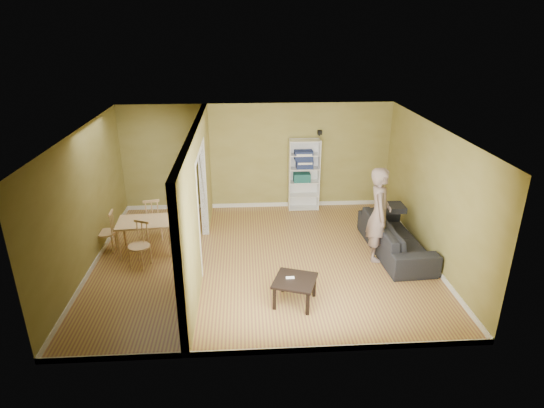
# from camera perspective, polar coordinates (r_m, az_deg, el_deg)

# --- Properties ---
(room_shell) EXTENTS (6.50, 6.50, 6.50)m
(room_shell) POSITION_cam_1_polar(r_m,az_deg,el_deg) (8.49, -1.26, 0.71)
(room_shell) COLOR #B09242
(room_shell) RESTS_ON ground
(partition) EXTENTS (0.22, 5.50, 2.60)m
(partition) POSITION_cam_1_polar(r_m,az_deg,el_deg) (8.53, -9.34, 0.51)
(partition) COLOR #9E9653
(partition) RESTS_ON ground
(wall_speaker) EXTENTS (0.10, 0.10, 0.10)m
(wall_speaker) POSITION_cam_1_polar(r_m,az_deg,el_deg) (11.03, 6.00, 8.92)
(wall_speaker) COLOR black
(wall_speaker) RESTS_ON room_shell
(sofa) EXTENTS (2.35, 1.11, 0.87)m
(sofa) POSITION_cam_1_polar(r_m,az_deg,el_deg) (9.47, 15.32, -3.45)
(sofa) COLOR black
(sofa) RESTS_ON ground
(person) EXTENTS (0.91, 0.78, 2.19)m
(person) POSITION_cam_1_polar(r_m,az_deg,el_deg) (8.89, 13.37, -0.30)
(person) COLOR slate
(person) RESTS_ON ground
(bookshelf) EXTENTS (0.74, 0.33, 1.77)m
(bookshelf) POSITION_cam_1_polar(r_m,az_deg,el_deg) (11.16, 4.01, 3.72)
(bookshelf) COLOR white
(bookshelf) RESTS_ON ground
(paper_box_teal) EXTENTS (0.40, 0.26, 0.21)m
(paper_box_teal) POSITION_cam_1_polar(r_m,az_deg,el_deg) (11.13, 3.76, 3.36)
(paper_box_teal) COLOR #107B60
(paper_box_teal) RESTS_ON bookshelf
(paper_box_navy_b) EXTENTS (0.40, 0.26, 0.21)m
(paper_box_navy_b) POSITION_cam_1_polar(r_m,az_deg,el_deg) (11.03, 4.10, 5.06)
(paper_box_navy_b) COLOR navy
(paper_box_navy_b) RESTS_ON bookshelf
(paper_box_navy_c) EXTENTS (0.44, 0.29, 0.22)m
(paper_box_navy_c) POSITION_cam_1_polar(r_m,az_deg,el_deg) (10.97, 3.99, 6.22)
(paper_box_navy_c) COLOR #131D51
(paper_box_navy_c) RESTS_ON bookshelf
(coffee_table) EXTENTS (0.66, 0.66, 0.44)m
(coffee_table) POSITION_cam_1_polar(r_m,az_deg,el_deg) (7.60, 2.89, -9.89)
(coffee_table) COLOR black
(coffee_table) RESTS_ON ground
(game_controller) EXTENTS (0.14, 0.04, 0.03)m
(game_controller) POSITION_cam_1_polar(r_m,az_deg,el_deg) (7.59, 2.29, -9.21)
(game_controller) COLOR white
(game_controller) RESTS_ON coffee_table
(dining_table) EXTENTS (1.08, 0.72, 0.68)m
(dining_table) POSITION_cam_1_polar(r_m,az_deg,el_deg) (9.45, -15.60, -2.46)
(dining_table) COLOR #E9AA73
(dining_table) RESTS_ON ground
(chair_left) EXTENTS (0.41, 0.41, 0.87)m
(chair_left) POSITION_cam_1_polar(r_m,az_deg,el_deg) (9.77, -20.16, -3.27)
(chair_left) COLOR #D5BE7A
(chair_left) RESTS_ON ground
(chair_near) EXTENTS (0.54, 0.54, 0.89)m
(chair_near) POSITION_cam_1_polar(r_m,az_deg,el_deg) (8.98, -16.38, -4.96)
(chair_near) COLOR tan
(chair_near) RESTS_ON ground
(chair_far) EXTENTS (0.52, 0.52, 0.95)m
(chair_far) POSITION_cam_1_polar(r_m,az_deg,el_deg) (10.01, -14.72, -1.70)
(chair_far) COLOR tan
(chair_far) RESTS_ON ground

